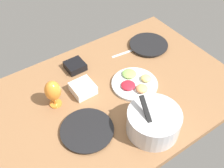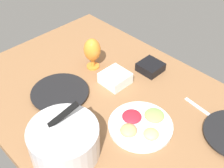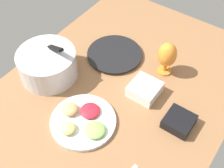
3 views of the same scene
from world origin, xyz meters
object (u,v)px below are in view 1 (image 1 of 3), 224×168
dinner_plate_left (149,45)px  fruit_platter (135,83)px  square_bowl_black (75,66)px  dinner_plate_right (87,130)px  hurricane_glass_orange (53,91)px  mixing_bowl (154,121)px  square_bowl_white (83,88)px

dinner_plate_left → fruit_platter: 41.19cm
dinner_plate_left → square_bowl_black: 56.78cm
dinner_plate_left → dinner_plate_right: bearing=26.9°
fruit_platter → square_bowl_black: 41.99cm
fruit_platter → hurricane_glass_orange: (48.26, -14.21, 9.43)cm
mixing_bowl → square_bowl_white: mixing_bowl is taller
square_bowl_black → fruit_platter: bearing=124.1°
dinner_plate_left → mixing_bowl: bearing=51.5°
square_bowl_white → dinner_plate_left: bearing=-169.2°
square_bowl_white → fruit_platter: bearing=155.7°
dinner_plate_left → hurricane_glass_orange: bearing=7.9°
dinner_plate_left → square_bowl_black: square_bowl_black is taller
dinner_plate_right → square_bowl_white: (-13.04, -26.38, 2.38)cm
dinner_plate_right → fruit_platter: 44.78cm
dinner_plate_left → dinner_plate_right: (75.34, 38.24, -0.26)cm
mixing_bowl → hurricane_glass_orange: (35.22, -46.17, 3.54)cm
dinner_plate_right → mixing_bowl: (-29.84, 19.06, 6.53)cm
dinner_plate_left → hurricane_glass_orange: (80.73, 11.14, 9.81)cm
dinner_plate_right → square_bowl_white: bearing=-116.3°
mixing_bowl → hurricane_glass_orange: 58.18cm
dinner_plate_left → square_bowl_white: 63.45cm
hurricane_glass_orange → square_bowl_black: bearing=-140.3°
fruit_platter → hurricane_glass_orange: size_ratio=1.59×
dinner_plate_right → fruit_platter: size_ratio=1.01×
hurricane_glass_orange → square_bowl_white: hurricane_glass_orange is taller
hurricane_glass_orange → square_bowl_white: size_ratio=1.37×
mixing_bowl → hurricane_glass_orange: mixing_bowl is taller
hurricane_glass_orange → square_bowl_white: 19.98cm
mixing_bowl → square_bowl_black: bearing=-81.1°
fruit_platter → dinner_plate_left: bearing=-142.0°
dinner_plate_left → square_bowl_black: bearing=-9.6°
dinner_plate_right → square_bowl_white: 29.53cm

